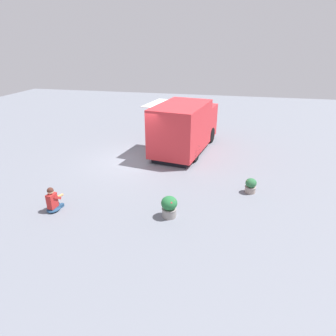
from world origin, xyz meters
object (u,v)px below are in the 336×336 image
Objects in this scene: person_customer at (53,201)px; planter_flowering_near at (169,206)px; food_truck at (185,128)px; planter_flowering_far at (251,186)px.

person_customer is 1.20× the size of planter_flowering_near.
food_truck is 9.61× the size of planter_flowering_far.
planter_flowering_near is at bearing -49.38° from planter_flowering_far.
planter_flowering_near is 3.64m from planter_flowering_far.
planter_flowering_near is at bearing 96.80° from person_customer.
food_truck is 7.59× the size of planter_flowering_near.
person_customer is (7.17, -3.49, -0.89)m from food_truck.
food_truck reaches higher than planter_flowering_near.
person_customer is at bearing -83.20° from planter_flowering_near.
food_truck reaches higher than planter_flowering_far.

